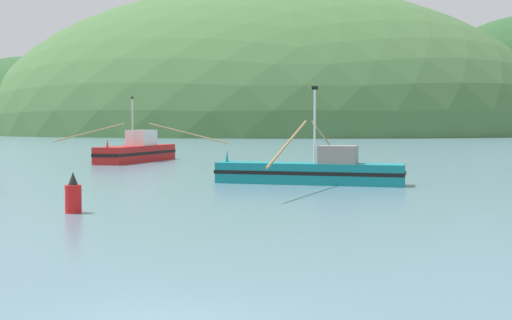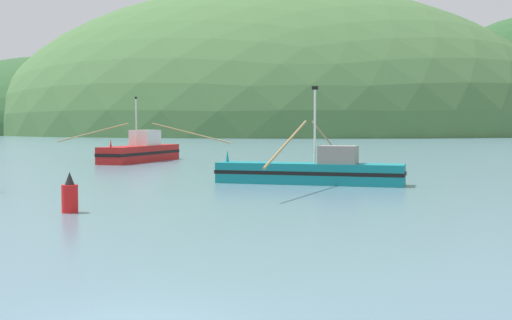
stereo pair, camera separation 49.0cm
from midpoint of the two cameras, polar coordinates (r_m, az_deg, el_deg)
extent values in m
ellipsoid|color=#2D562D|center=(270.15, -0.30, 2.30)|extent=(162.89, 130.31, 54.51)
ellipsoid|color=#2D562D|center=(287.38, -15.15, 2.24)|extent=(167.18, 133.74, 64.18)
ellipsoid|color=#47703D|center=(252.10, 1.03, 2.25)|extent=(212.12, 169.70, 107.71)
cube|color=#147F84|center=(37.78, 4.98, -1.17)|extent=(10.73, 2.10, 1.19)
cube|color=black|center=(37.78, 4.98, -1.08)|extent=(10.84, 2.12, 0.21)
cone|color=#147F84|center=(38.98, -2.13, 0.36)|extent=(0.20, 0.20, 0.70)
cube|color=gray|center=(37.43, 7.51, 0.46)|extent=(2.12, 1.73, 1.01)
cylinder|color=silver|center=(37.62, 5.49, 2.89)|extent=(0.12, 0.12, 4.16)
cube|color=black|center=(37.68, 5.50, 6.24)|extent=(0.36, 0.03, 0.20)
cylinder|color=#997F4C|center=(32.45, 3.17, 1.57)|extent=(0.22, 8.77, 2.19)
cylinder|color=#997F4C|center=(42.97, 6.38, 1.91)|extent=(0.22, 8.77, 2.19)
cube|color=red|center=(61.63, -9.74, 0.55)|extent=(3.01, 11.59, 1.48)
cube|color=black|center=(61.63, -9.74, 0.62)|extent=(3.04, 11.71, 0.27)
cone|color=red|center=(56.97, -12.22, 1.42)|extent=(0.21, 0.21, 0.70)
cube|color=silver|center=(62.42, -9.35, 1.92)|extent=(2.04, 2.92, 1.44)
cylinder|color=silver|center=(60.89, -10.11, 3.21)|extent=(0.12, 0.12, 4.25)
cube|color=black|center=(60.94, -10.13, 5.32)|extent=(0.05, 0.36, 0.20)
cylinder|color=#997F4C|center=(59.39, -5.41, 2.33)|extent=(7.67, 0.45, 1.86)
cylinder|color=#997F4C|center=(64.11, -13.78, 2.31)|extent=(7.67, 0.45, 1.86)
cylinder|color=red|center=(26.19, -15.30, -3.25)|extent=(0.62, 0.62, 1.07)
cone|color=black|center=(26.12, -15.32, -1.54)|extent=(0.37, 0.37, 0.50)
camera|label=1|loc=(0.25, -89.62, 0.02)|focal=46.20mm
camera|label=2|loc=(0.25, 90.38, -0.02)|focal=46.20mm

